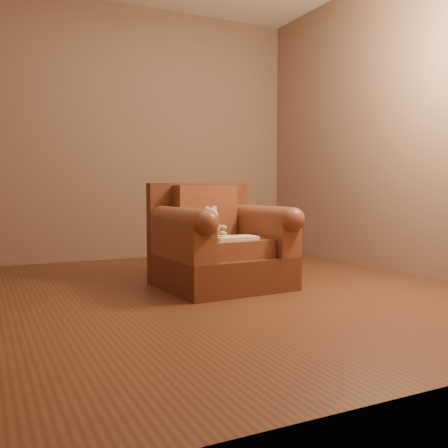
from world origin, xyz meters
name	(u,v)px	position (x,y,z in m)	size (l,w,h in m)	color
floor	(188,294)	(0.00, 0.00, 0.00)	(4.00, 4.00, 0.00)	#59311E
room	(187,50)	(0.00, 0.00, 1.71)	(4.02, 4.02, 2.71)	brown
armchair	(219,246)	(0.32, 0.16, 0.31)	(0.94, 0.90, 0.80)	#562C1C
teddy_bear	(213,225)	(0.31, 0.24, 0.47)	(0.18, 0.20, 0.24)	tan
guidebook	(234,238)	(0.35, -0.05, 0.39)	(0.32, 0.19, 0.03)	beige
side_table	(273,240)	(0.99, 0.45, 0.31)	(0.41, 0.41, 0.57)	gold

